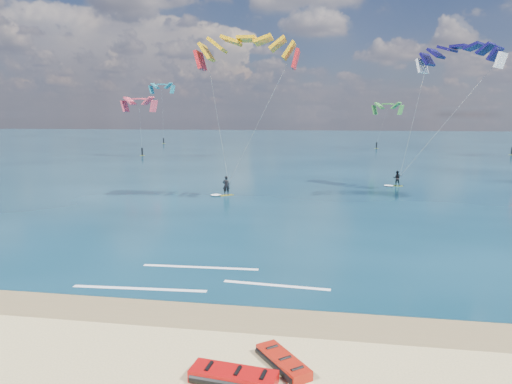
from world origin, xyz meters
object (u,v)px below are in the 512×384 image
packed_kite_left (234,382)px  kitesurfer_main (237,110)px  kitesurfer_far (429,111)px  packed_kite_mid (283,366)px

packed_kite_left → kitesurfer_main: kitesurfer_main is taller
kitesurfer_far → packed_kite_left: bearing=-95.0°
kitesurfer_main → kitesurfer_far: kitesurfer_far is taller
packed_kite_mid → kitesurfer_main: size_ratio=0.15×
packed_kite_left → packed_kite_mid: 1.65m
packed_kite_mid → kitesurfer_far: kitesurfer_far is taller
packed_kite_left → kitesurfer_main: (-5.23, 26.65, 7.83)m
packed_kite_mid → kitesurfer_main: kitesurfer_main is taller
packed_kite_left → packed_kite_mid: (1.29, 1.03, 0.00)m
kitesurfer_far → kitesurfer_main: bearing=-139.6°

